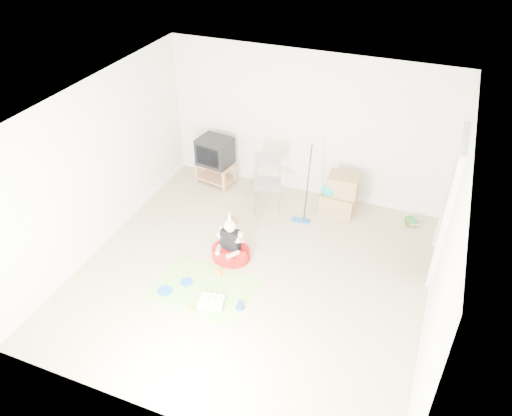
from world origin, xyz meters
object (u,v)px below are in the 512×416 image
at_px(tv_stand, 216,171).
at_px(crt_tv, 215,151).
at_px(cardboard_boxes, 340,195).
at_px(birthday_cake, 211,303).
at_px(seated_woman, 231,248).
at_px(folding_chair, 268,184).

bearing_deg(tv_stand, crt_tv, 0.00).
distance_m(cardboard_boxes, birthday_cake, 3.04).
xyz_separation_m(crt_tv, birthday_cake, (1.30, -2.90, -0.63)).
xyz_separation_m(tv_stand, seated_woman, (1.14, -1.88, -0.07)).
distance_m(folding_chair, cardboard_boxes, 1.24).
relative_size(crt_tv, seated_woman, 0.67).
distance_m(crt_tv, birthday_cake, 3.24).
bearing_deg(crt_tv, tv_stand, 0.00).
bearing_deg(crt_tv, seated_woman, -50.22).
relative_size(crt_tv, cardboard_boxes, 0.80).
xyz_separation_m(seated_woman, birthday_cake, (0.16, -1.02, -0.14)).
height_order(tv_stand, seated_woman, seated_woman).
bearing_deg(cardboard_boxes, seated_woman, -124.21).
relative_size(tv_stand, crt_tv, 1.28).
bearing_deg(seated_woman, cardboard_boxes, 55.79).
height_order(seated_woman, birthday_cake, seated_woman).
relative_size(folding_chair, birthday_cake, 2.62).
bearing_deg(folding_chair, tv_stand, 161.34).
bearing_deg(tv_stand, seated_woman, -58.74).
height_order(tv_stand, folding_chair, folding_chair).
height_order(crt_tv, folding_chair, folding_chair).
height_order(tv_stand, crt_tv, crt_tv).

